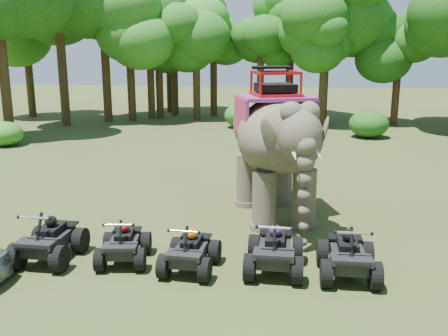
# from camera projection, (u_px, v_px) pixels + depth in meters

# --- Properties ---
(ground) EXTENTS (110.00, 110.00, 0.00)m
(ground) POSITION_uv_depth(u_px,v_px,m) (219.00, 247.00, 13.39)
(ground) COLOR #47381E
(ground) RESTS_ON ground
(elephant) EXTENTS (3.89, 5.98, 4.64)m
(elephant) POSITION_uv_depth(u_px,v_px,m) (275.00, 144.00, 15.40)
(elephant) COLOR brown
(elephant) RESTS_ON ground
(atv_0) EXTENTS (1.41, 1.89, 1.37)m
(atv_0) POSITION_uv_depth(u_px,v_px,m) (49.00, 234.00, 12.44)
(atv_0) COLOR black
(atv_0) RESTS_ON ground
(atv_1) EXTENTS (1.39, 1.76, 1.20)m
(atv_1) POSITION_uv_depth(u_px,v_px,m) (124.00, 239.00, 12.36)
(atv_1) COLOR black
(atv_1) RESTS_ON ground
(atv_2) EXTENTS (1.34, 1.75, 1.23)m
(atv_2) POSITION_uv_depth(u_px,v_px,m) (190.00, 246.00, 11.89)
(atv_2) COLOR black
(atv_2) RESTS_ON ground
(atv_3) EXTENTS (1.40, 1.88, 1.37)m
(atv_3) POSITION_uv_depth(u_px,v_px,m) (275.00, 244.00, 11.82)
(atv_3) COLOR black
(atv_3) RESTS_ON ground
(atv_4) EXTENTS (1.33, 1.82, 1.35)m
(atv_4) POSITION_uv_depth(u_px,v_px,m) (348.00, 249.00, 11.55)
(atv_4) COLOR black
(atv_4) RESTS_ON ground
(tree_0) EXTENTS (4.64, 4.64, 6.63)m
(tree_0) POSITION_uv_depth(u_px,v_px,m) (260.00, 74.00, 35.50)
(tree_0) COLOR #195114
(tree_0) RESTS_ON ground
(tree_1) EXTENTS (6.93, 6.93, 9.90)m
(tree_1) POSITION_uv_depth(u_px,v_px,m) (325.00, 51.00, 33.54)
(tree_1) COLOR #195114
(tree_1) RESTS_ON ground
(tree_2) EXTENTS (4.64, 4.64, 6.63)m
(tree_2) POSITION_uv_depth(u_px,v_px,m) (397.00, 76.00, 33.53)
(tree_2) COLOR #195114
(tree_2) RESTS_ON ground
(tree_26) EXTENTS (6.16, 6.16, 8.81)m
(tree_26) POSITION_uv_depth(u_px,v_px,m) (3.00, 62.00, 28.20)
(tree_26) COLOR #195114
(tree_26) RESTS_ON ground
(tree_27) EXTENTS (6.85, 6.85, 9.78)m
(tree_27) POSITION_uv_depth(u_px,v_px,m) (61.00, 52.00, 32.88)
(tree_27) COLOR #195114
(tree_27) RESTS_ON ground
(tree_28) EXTENTS (6.02, 6.02, 8.60)m
(tree_28) POSITION_uv_depth(u_px,v_px,m) (130.00, 60.00, 35.19)
(tree_28) COLOR #195114
(tree_28) RESTS_ON ground
(tree_29) EXTENTS (5.40, 5.40, 7.71)m
(tree_29) POSITION_uv_depth(u_px,v_px,m) (196.00, 66.00, 36.01)
(tree_29) COLOR #195114
(tree_29) RESTS_ON ground
(tree_30) EXTENTS (6.15, 6.15, 8.79)m
(tree_30) POSITION_uv_depth(u_px,v_px,m) (28.00, 58.00, 37.27)
(tree_30) COLOR #195114
(tree_30) RESTS_ON ground
(tree_31) EXTENTS (6.19, 6.19, 8.84)m
(tree_31) POSITION_uv_depth(u_px,v_px,m) (174.00, 58.00, 37.99)
(tree_31) COLOR #195114
(tree_31) RESTS_ON ground
(tree_32) EXTENTS (6.78, 6.78, 9.69)m
(tree_32) POSITION_uv_depth(u_px,v_px,m) (169.00, 52.00, 40.05)
(tree_32) COLOR #195114
(tree_32) RESTS_ON ground
(tree_34) EXTENTS (5.25, 5.25, 7.50)m
(tree_34) POSITION_uv_depth(u_px,v_px,m) (324.00, 70.00, 32.68)
(tree_34) COLOR #195114
(tree_34) RESTS_ON ground
(tree_35) EXTENTS (5.69, 5.69, 8.13)m
(tree_35) POSITION_uv_depth(u_px,v_px,m) (159.00, 63.00, 36.65)
(tree_35) COLOR #195114
(tree_35) RESTS_ON ground
(tree_36) EXTENTS (6.70, 6.70, 9.56)m
(tree_36) POSITION_uv_depth(u_px,v_px,m) (105.00, 53.00, 34.73)
(tree_36) COLOR #195114
(tree_36) RESTS_ON ground
(tree_38) EXTENTS (5.11, 5.11, 7.29)m
(tree_38) POSITION_uv_depth(u_px,v_px,m) (150.00, 69.00, 36.38)
(tree_38) COLOR #195114
(tree_38) RESTS_ON ground
(tree_39) EXTENTS (5.44, 5.44, 7.78)m
(tree_39) POSITION_uv_depth(u_px,v_px,m) (214.00, 65.00, 37.88)
(tree_39) COLOR #195114
(tree_39) RESTS_ON ground
(tree_40) EXTENTS (6.39, 6.39, 9.13)m
(tree_40) POSITION_uv_depth(u_px,v_px,m) (290.00, 56.00, 36.88)
(tree_40) COLOR #195114
(tree_40) RESTS_ON ground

